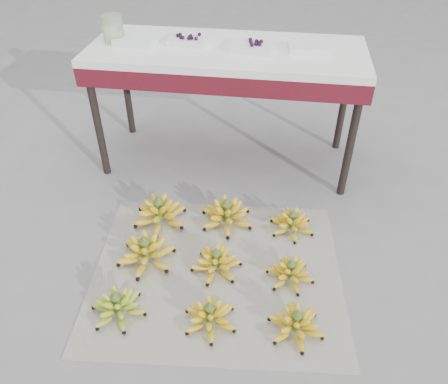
# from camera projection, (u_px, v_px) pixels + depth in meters

# --- Properties ---
(ground) EXTENTS (60.00, 60.00, 0.00)m
(ground) POSITION_uv_depth(u_px,v_px,m) (202.00, 267.00, 2.25)
(ground) COLOR slate
(ground) RESTS_ON ground
(newspaper_mat) EXTENTS (1.34, 1.16, 0.01)m
(newspaper_mat) POSITION_uv_depth(u_px,v_px,m) (217.00, 272.00, 2.23)
(newspaper_mat) COLOR white
(newspaper_mat) RESTS_ON ground
(bunch_front_left) EXTENTS (0.32, 0.32, 0.15)m
(bunch_front_left) POSITION_uv_depth(u_px,v_px,m) (118.00, 306.00, 1.99)
(bunch_front_left) COLOR #99BB28
(bunch_front_left) RESTS_ON newspaper_mat
(bunch_front_center) EXTENTS (0.31, 0.31, 0.15)m
(bunch_front_center) POSITION_uv_depth(u_px,v_px,m) (210.00, 316.00, 1.95)
(bunch_front_center) COLOR yellow
(bunch_front_center) RESTS_ON newspaper_mat
(bunch_front_right) EXTENTS (0.32, 0.32, 0.15)m
(bunch_front_right) POSITION_uv_depth(u_px,v_px,m) (296.00, 324.00, 1.92)
(bunch_front_right) COLOR yellow
(bunch_front_right) RESTS_ON newspaper_mat
(bunch_mid_left) EXTENTS (0.38, 0.38, 0.18)m
(bunch_mid_left) POSITION_uv_depth(u_px,v_px,m) (146.00, 252.00, 2.25)
(bunch_mid_left) COLOR yellow
(bunch_mid_left) RESTS_ON newspaper_mat
(bunch_mid_center) EXTENTS (0.29, 0.29, 0.16)m
(bunch_mid_center) POSITION_uv_depth(u_px,v_px,m) (216.00, 262.00, 2.20)
(bunch_mid_center) COLOR yellow
(bunch_mid_center) RESTS_ON newspaper_mat
(bunch_mid_right) EXTENTS (0.31, 0.31, 0.14)m
(bunch_mid_right) POSITION_uv_depth(u_px,v_px,m) (290.00, 272.00, 2.16)
(bunch_mid_right) COLOR yellow
(bunch_mid_right) RESTS_ON newspaper_mat
(bunch_back_left) EXTENTS (0.34, 0.34, 0.19)m
(bunch_back_left) POSITION_uv_depth(u_px,v_px,m) (160.00, 213.00, 2.49)
(bunch_back_left) COLOR yellow
(bunch_back_left) RESTS_ON newspaper_mat
(bunch_back_center) EXTENTS (0.39, 0.39, 0.18)m
(bunch_back_center) POSITION_uv_depth(u_px,v_px,m) (227.00, 215.00, 2.48)
(bunch_back_center) COLOR yellow
(bunch_back_center) RESTS_ON newspaper_mat
(bunch_back_right) EXTENTS (0.32, 0.32, 0.15)m
(bunch_back_right) POSITION_uv_depth(u_px,v_px,m) (292.00, 223.00, 2.44)
(bunch_back_right) COLOR yellow
(bunch_back_right) RESTS_ON newspaper_mat
(vendor_table) EXTENTS (1.64, 0.66, 0.79)m
(vendor_table) POSITION_uv_depth(u_px,v_px,m) (227.00, 62.00, 2.62)
(vendor_table) COLOR black
(vendor_table) RESTS_ON ground
(tray_far_left) EXTENTS (0.26, 0.20, 0.04)m
(tray_far_left) POSITION_uv_depth(u_px,v_px,m) (136.00, 41.00, 2.60)
(tray_far_left) COLOR silver
(tray_far_left) RESTS_ON vendor_table
(tray_left) EXTENTS (0.25, 0.20, 0.06)m
(tray_left) POSITION_uv_depth(u_px,v_px,m) (189.00, 40.00, 2.60)
(tray_left) COLOR silver
(tray_left) RESTS_ON vendor_table
(tray_right) EXTENTS (0.27, 0.21, 0.06)m
(tray_right) POSITION_uv_depth(u_px,v_px,m) (253.00, 47.00, 2.51)
(tray_right) COLOR silver
(tray_right) RESTS_ON vendor_table
(tray_far_right) EXTENTS (0.24, 0.19, 0.04)m
(tray_far_right) POSITION_uv_depth(u_px,v_px,m) (308.00, 48.00, 2.51)
(tray_far_right) COLOR silver
(tray_far_right) RESTS_ON vendor_table
(glass_jar) EXTENTS (0.14, 0.14, 0.16)m
(glass_jar) POSITION_uv_depth(u_px,v_px,m) (113.00, 29.00, 2.59)
(glass_jar) COLOR beige
(glass_jar) RESTS_ON vendor_table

